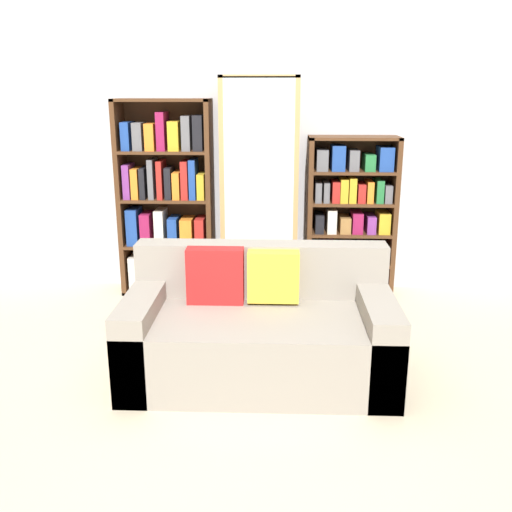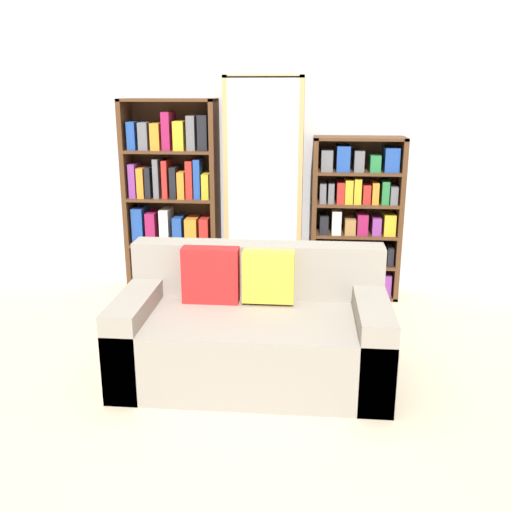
{
  "view_description": "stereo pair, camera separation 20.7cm",
  "coord_description": "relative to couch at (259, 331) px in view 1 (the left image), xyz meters",
  "views": [
    {
      "loc": [
        0.18,
        -2.77,
        1.74
      ],
      "look_at": [
        0.02,
        1.24,
        0.56
      ],
      "focal_mm": 40.0,
      "sensor_mm": 36.0,
      "label": 1
    },
    {
      "loc": [
        0.38,
        -2.76,
        1.74
      ],
      "look_at": [
        0.02,
        1.24,
        0.56
      ],
      "focal_mm": 40.0,
      "sensor_mm": 36.0,
      "label": 2
    }
  ],
  "objects": [
    {
      "name": "wall_back",
      "position": [
        -0.07,
        1.73,
        1.07
      ],
      "size": [
        6.86,
        0.06,
        2.7
      ],
      "color": "silver",
      "rests_on": "ground"
    },
    {
      "name": "bookshelf_left",
      "position": [
        -0.85,
        1.52,
        0.51
      ],
      "size": [
        0.8,
        0.32,
        1.67
      ],
      "color": "#4C2D19",
      "rests_on": "ground"
    },
    {
      "name": "wine_bottle",
      "position": [
        0.58,
        1.1,
        -0.13
      ],
      "size": [
        0.09,
        0.09,
        0.37
      ],
      "color": "black",
      "rests_on": "ground"
    },
    {
      "name": "couch",
      "position": [
        0.0,
        0.0,
        0.0
      ],
      "size": [
        1.63,
        0.87,
        0.78
      ],
      "color": "gray",
      "rests_on": "ground"
    },
    {
      "name": "display_cabinet",
      "position": [
        -0.05,
        1.51,
        0.64
      ],
      "size": [
        0.64,
        0.36,
        1.85
      ],
      "color": "tan",
      "rests_on": "ground"
    },
    {
      "name": "ground_plane",
      "position": [
        -0.07,
        -0.51,
        -0.28
      ],
      "size": [
        16.0,
        16.0,
        0.0
      ],
      "primitive_type": "plane",
      "color": "beige"
    },
    {
      "name": "bookshelf_right",
      "position": [
        0.73,
        1.52,
        0.38
      ],
      "size": [
        0.75,
        0.32,
        1.37
      ],
      "color": "#4C2D19",
      "rests_on": "ground"
    }
  ]
}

